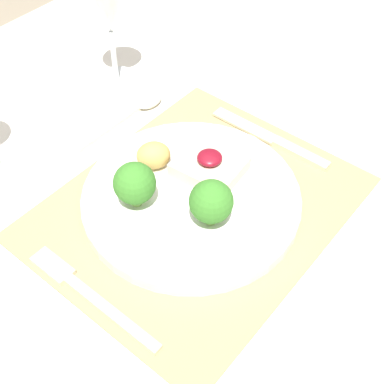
{
  "coord_description": "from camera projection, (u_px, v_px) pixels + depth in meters",
  "views": [
    {
      "loc": [
        -0.36,
        -0.29,
        1.27
      ],
      "look_at": [
        0.0,
        0.01,
        0.76
      ],
      "focal_mm": 50.0,
      "sensor_mm": 36.0,
      "label": 1
    }
  ],
  "objects": [
    {
      "name": "dining_table",
      "position": [
        196.0,
        244.0,
        0.76
      ],
      "size": [
        1.41,
        1.15,
        0.73
      ],
      "color": "white",
      "rests_on": "ground_plane"
    },
    {
      "name": "placemat",
      "position": [
        197.0,
        207.0,
        0.7
      ],
      "size": [
        0.4,
        0.33,
        0.0
      ],
      "primitive_type": "cube",
      "color": "#9E895B",
      "rests_on": "dining_table"
    },
    {
      "name": "dinner_plate",
      "position": [
        190.0,
        193.0,
        0.69
      ],
      "size": [
        0.29,
        0.29,
        0.08
      ],
      "color": "white",
      "rests_on": "placemat"
    },
    {
      "name": "fork",
      "position": [
        85.0,
        291.0,
        0.61
      ],
      "size": [
        0.02,
        0.2,
        0.01
      ],
      "rotation": [
        0.0,
        0.0,
        -0.02
      ],
      "color": "beige",
      "rests_on": "placemat"
    },
    {
      "name": "knife",
      "position": [
        277.0,
        142.0,
        0.78
      ],
      "size": [
        0.02,
        0.2,
        0.01
      ],
      "rotation": [
        0.0,
        0.0,
        0.0
      ],
      "color": "beige",
      "rests_on": "placemat"
    },
    {
      "name": "spoon",
      "position": [
        138.0,
        106.0,
        0.84
      ],
      "size": [
        0.18,
        0.04,
        0.01
      ],
      "rotation": [
        0.0,
        0.0,
        0.08
      ],
      "color": "beige",
      "rests_on": "dining_table"
    },
    {
      "name": "wine_glass_near",
      "position": [
        109.0,
        18.0,
        0.81
      ],
      "size": [
        0.08,
        0.08,
        0.17
      ],
      "color": "white",
      "rests_on": "dining_table"
    }
  ]
}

